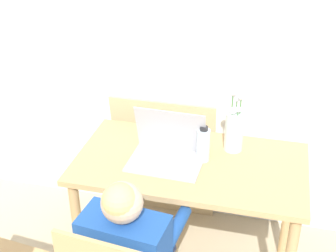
% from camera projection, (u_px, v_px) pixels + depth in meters
% --- Properties ---
extents(wall_back, '(6.40, 0.05, 2.50)m').
position_uv_depth(wall_back, '(183.00, 24.00, 2.56)').
color(wall_back, white).
rests_on(wall_back, ground_plane).
extents(dining_table, '(1.13, 0.62, 0.74)m').
position_uv_depth(dining_table, '(190.00, 179.00, 2.35)').
color(dining_table, tan).
rests_on(dining_table, ground_plane).
extents(person_seated, '(0.39, 0.46, 0.99)m').
position_uv_depth(person_seated, '(131.00, 249.00, 1.93)').
color(person_seated, '#1E4C9E').
rests_on(person_seated, ground_plane).
extents(laptop, '(0.36, 0.27, 0.26)m').
position_uv_depth(laptop, '(168.00, 149.00, 2.29)').
color(laptop, '#B2B2B7').
rests_on(laptop, dining_table).
extents(flower_vase, '(0.10, 0.10, 0.34)m').
position_uv_depth(flower_vase, '(234.00, 128.00, 2.33)').
color(flower_vase, silver).
rests_on(flower_vase, dining_table).
extents(water_bottle, '(0.07, 0.07, 0.19)m').
position_uv_depth(water_bottle, '(203.00, 145.00, 2.26)').
color(water_bottle, silver).
rests_on(water_bottle, dining_table).
extents(cardboard_panel, '(0.62, 0.13, 0.85)m').
position_uv_depth(cardboard_panel, '(164.00, 160.00, 2.88)').
color(cardboard_panel, tan).
rests_on(cardboard_panel, ground_plane).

